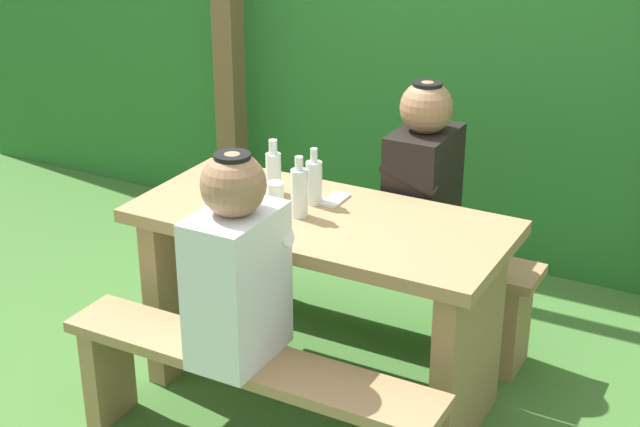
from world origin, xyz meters
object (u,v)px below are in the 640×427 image
at_px(person_white_shirt, 237,266).
at_px(bottle_right, 274,171).
at_px(drinking_glass, 276,194).
at_px(picnic_table, 320,275).
at_px(bottle_left, 299,191).
at_px(bench_far, 377,267).
at_px(cell_phone, 335,199).
at_px(bench_near, 248,388).
at_px(person_black_coat, 423,175).
at_px(bottle_center, 314,181).

height_order(person_white_shirt, bottle_right, person_white_shirt).
bearing_deg(drinking_glass, person_white_shirt, -72.53).
xyz_separation_m(drinking_glass, bottle_right, (-0.07, 0.10, 0.04)).
relative_size(picnic_table, bottle_left, 6.06).
relative_size(bench_far, cell_phone, 10.00).
height_order(bench_near, drinking_glass, drinking_glass).
distance_m(picnic_table, cell_phone, 0.29).
xyz_separation_m(person_white_shirt, bottle_left, (-0.04, 0.47, 0.08)).
bearing_deg(bench_far, drinking_glass, -110.12).
relative_size(bench_far, drinking_glass, 15.13).
bearing_deg(person_black_coat, bench_near, -100.41).
distance_m(person_black_coat, bottle_right, 0.62).
relative_size(person_black_coat, bottle_center, 3.28).
height_order(picnic_table, person_black_coat, person_black_coat).
bearing_deg(bench_near, bench_far, 90.00).
bearing_deg(picnic_table, bottle_center, 129.68).
bearing_deg(bottle_right, picnic_table, -21.99).
distance_m(bench_near, bottle_center, 0.81).
bearing_deg(person_black_coat, picnic_table, -110.23).
relative_size(person_black_coat, drinking_glass, 7.77).
bearing_deg(bottle_center, bench_far, 80.39).
height_order(person_white_shirt, cell_phone, person_white_shirt).
bearing_deg(person_black_coat, cell_phone, -119.26).
xyz_separation_m(bottle_right, bottle_center, (0.19, -0.02, -0.00)).
relative_size(person_black_coat, cell_phone, 5.14).
bearing_deg(cell_phone, picnic_table, -85.39).
relative_size(picnic_table, bench_near, 1.00).
xyz_separation_m(person_black_coat, bottle_left, (-0.25, -0.56, 0.08)).
bearing_deg(bench_far, bottle_right, -121.94).
relative_size(bottle_right, bottle_center, 0.99).
relative_size(bench_near, bottle_right, 6.45).
distance_m(picnic_table, bottle_left, 0.35).
bearing_deg(bottle_right, drinking_glass, -55.45).
xyz_separation_m(drinking_glass, cell_phone, (0.17, 0.15, -0.04)).
height_order(bottle_left, bottle_right, bottle_left).
xyz_separation_m(bench_far, drinking_glass, (-0.19, -0.52, 0.49)).
height_order(person_white_shirt, person_black_coat, same).
height_order(picnic_table, bench_far, picnic_table).
bearing_deg(bench_far, cell_phone, -92.41).
xyz_separation_m(bench_near, bench_far, (0.00, 1.04, 0.00)).
height_order(bench_near, person_black_coat, person_black_coat).
relative_size(bench_near, drinking_glass, 15.13).
bearing_deg(bottle_right, person_white_shirt, -69.41).
height_order(person_black_coat, bottle_center, person_black_coat).
distance_m(bottle_left, bottle_right, 0.25).
bearing_deg(person_white_shirt, bottle_center, 94.49).
distance_m(bench_near, bottle_right, 0.86).
xyz_separation_m(bench_near, drinking_glass, (-0.19, 0.52, 0.49)).
distance_m(drinking_glass, bottle_right, 0.13).
xyz_separation_m(person_white_shirt, cell_phone, (0.01, 0.67, -0.01)).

